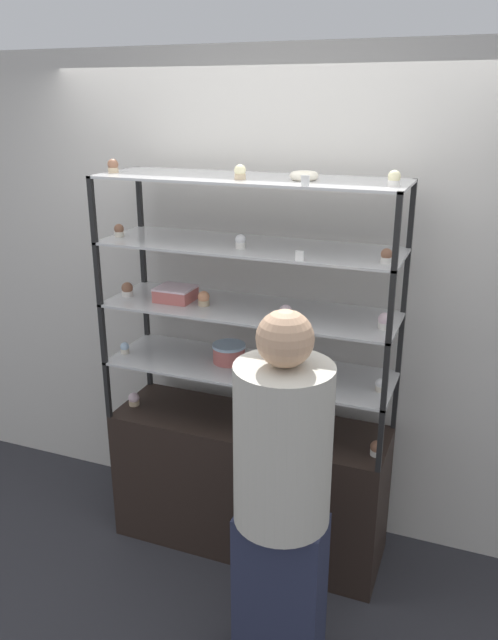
% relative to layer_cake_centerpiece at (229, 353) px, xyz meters
% --- Properties ---
extents(ground_plane, '(20.00, 20.00, 0.00)m').
position_rel_layer_cake_centerpiece_xyz_m(ground_plane, '(0.12, -0.02, -1.11)').
color(ground_plane, '#2D2D33').
extents(back_wall, '(8.00, 0.05, 2.60)m').
position_rel_layer_cake_centerpiece_xyz_m(back_wall, '(0.12, 0.35, 0.19)').
color(back_wall, silver).
rests_on(back_wall, ground_plane).
extents(display_base, '(1.45, 0.46, 0.75)m').
position_rel_layer_cake_centerpiece_xyz_m(display_base, '(0.12, -0.02, -0.74)').
color(display_base, black).
rests_on(display_base, ground_plane).
extents(display_riser_lower, '(1.45, 0.46, 0.31)m').
position_rel_layer_cake_centerpiece_xyz_m(display_riser_lower, '(0.12, -0.02, -0.07)').
color(display_riser_lower, black).
rests_on(display_riser_lower, display_base).
extents(display_riser_middle, '(1.45, 0.46, 0.31)m').
position_rel_layer_cake_centerpiece_xyz_m(display_riser_middle, '(0.12, -0.02, 0.25)').
color(display_riser_middle, black).
rests_on(display_riser_middle, display_riser_lower).
extents(display_riser_upper, '(1.45, 0.46, 0.31)m').
position_rel_layer_cake_centerpiece_xyz_m(display_riser_upper, '(0.12, -0.02, 0.56)').
color(display_riser_upper, black).
rests_on(display_riser_upper, display_riser_middle).
extents(display_riser_top, '(1.45, 0.46, 0.31)m').
position_rel_layer_cake_centerpiece_xyz_m(display_riser_top, '(0.12, -0.02, 0.88)').
color(display_riser_top, black).
rests_on(display_riser_top, display_riser_upper).
extents(layer_cake_centerpiece, '(0.17, 0.17, 0.10)m').
position_rel_layer_cake_centerpiece_xyz_m(layer_cake_centerpiece, '(0.00, 0.00, 0.00)').
color(layer_cake_centerpiece, '#C66660').
rests_on(layer_cake_centerpiece, display_riser_lower).
extents(sheet_cake_frosted, '(0.19, 0.16, 0.07)m').
position_rel_layer_cake_centerpiece_xyz_m(sheet_cake_frosted, '(-0.27, -0.04, 0.30)').
color(sheet_cake_frosted, '#C66660').
rests_on(sheet_cake_frosted, display_riser_middle).
extents(cupcake_0, '(0.06, 0.06, 0.07)m').
position_rel_layer_cake_centerpiece_xyz_m(cupcake_0, '(-0.54, -0.07, -0.33)').
color(cupcake_0, '#CCB28C').
rests_on(cupcake_0, display_base).
extents(cupcake_1, '(0.06, 0.06, 0.07)m').
position_rel_layer_cake_centerpiece_xyz_m(cupcake_1, '(0.12, -0.10, -0.33)').
color(cupcake_1, beige).
rests_on(cupcake_1, display_base).
extents(cupcake_2, '(0.06, 0.06, 0.07)m').
position_rel_layer_cake_centerpiece_xyz_m(cupcake_2, '(0.80, -0.10, -0.33)').
color(cupcake_2, white).
rests_on(cupcake_2, display_base).
extents(price_tag_0, '(0.04, 0.00, 0.04)m').
position_rel_layer_cake_centerpiece_xyz_m(price_tag_0, '(0.22, -0.23, -0.34)').
color(price_tag_0, white).
rests_on(price_tag_0, display_base).
extents(cupcake_3, '(0.05, 0.05, 0.06)m').
position_rel_layer_cake_centerpiece_xyz_m(cupcake_3, '(-0.56, -0.09, -0.02)').
color(cupcake_3, beige).
rests_on(cupcake_3, display_riser_lower).
extents(cupcake_4, '(0.05, 0.05, 0.06)m').
position_rel_layer_cake_centerpiece_xyz_m(cupcake_4, '(0.34, -0.08, -0.02)').
color(cupcake_4, beige).
rests_on(cupcake_4, display_riser_lower).
extents(cupcake_5, '(0.05, 0.05, 0.06)m').
position_rel_layer_cake_centerpiece_xyz_m(cupcake_5, '(0.79, -0.06, -0.02)').
color(cupcake_5, beige).
rests_on(cupcake_5, display_riser_lower).
extents(price_tag_1, '(0.04, 0.00, 0.04)m').
position_rel_layer_cake_centerpiece_xyz_m(price_tag_1, '(0.58, -0.23, -0.03)').
color(price_tag_1, white).
rests_on(price_tag_1, display_riser_lower).
extents(cupcake_6, '(0.06, 0.06, 0.07)m').
position_rel_layer_cake_centerpiece_xyz_m(cupcake_6, '(-0.54, -0.07, 0.30)').
color(cupcake_6, white).
rests_on(cupcake_6, display_riser_middle).
extents(cupcake_7, '(0.06, 0.06, 0.07)m').
position_rel_layer_cake_centerpiece_xyz_m(cupcake_7, '(-0.10, -0.06, 0.30)').
color(cupcake_7, '#CCB28C').
rests_on(cupcake_7, display_riser_middle).
extents(cupcake_8, '(0.06, 0.06, 0.07)m').
position_rel_layer_cake_centerpiece_xyz_m(cupcake_8, '(0.34, -0.13, 0.30)').
color(cupcake_8, white).
rests_on(cupcake_8, display_riser_middle).
extents(cupcake_9, '(0.06, 0.06, 0.07)m').
position_rel_layer_cake_centerpiece_xyz_m(cupcake_9, '(0.79, -0.07, 0.30)').
color(cupcake_9, white).
rests_on(cupcake_9, display_riser_middle).
extents(price_tag_2, '(0.04, 0.00, 0.04)m').
position_rel_layer_cake_centerpiece_xyz_m(price_tag_2, '(0.40, -0.23, 0.29)').
color(price_tag_2, white).
rests_on(price_tag_2, display_riser_middle).
extents(cupcake_10, '(0.05, 0.05, 0.06)m').
position_rel_layer_cake_centerpiece_xyz_m(cupcake_10, '(-0.55, -0.08, 0.61)').
color(cupcake_10, beige).
rests_on(cupcake_10, display_riser_upper).
extents(cupcake_11, '(0.05, 0.05, 0.06)m').
position_rel_layer_cake_centerpiece_xyz_m(cupcake_11, '(0.11, -0.10, 0.61)').
color(cupcake_11, white).
rests_on(cupcake_11, display_riser_upper).
extents(cupcake_12, '(0.05, 0.05, 0.06)m').
position_rel_layer_cake_centerpiece_xyz_m(cupcake_12, '(0.78, -0.14, 0.61)').
color(cupcake_12, white).
rests_on(cupcake_12, display_riser_upper).
extents(price_tag_3, '(0.04, 0.00, 0.04)m').
position_rel_layer_cake_centerpiece_xyz_m(price_tag_3, '(0.43, -0.23, 0.60)').
color(price_tag_3, white).
rests_on(price_tag_3, display_riser_upper).
extents(cupcake_13, '(0.05, 0.05, 0.07)m').
position_rel_layer_cake_centerpiece_xyz_m(cupcake_13, '(-0.56, -0.09, 0.92)').
color(cupcake_13, '#CCB28C').
rests_on(cupcake_13, display_riser_top).
extents(cupcake_14, '(0.05, 0.05, 0.07)m').
position_rel_layer_cake_centerpiece_xyz_m(cupcake_14, '(0.11, -0.11, 0.92)').
color(cupcake_14, '#CCB28C').
rests_on(cupcake_14, display_riser_top).
extents(cupcake_15, '(0.05, 0.05, 0.07)m').
position_rel_layer_cake_centerpiece_xyz_m(cupcake_15, '(0.78, -0.10, 0.92)').
color(cupcake_15, white).
rests_on(cupcake_15, display_riser_top).
extents(price_tag_4, '(0.04, 0.00, 0.04)m').
position_rel_layer_cake_centerpiece_xyz_m(price_tag_4, '(0.45, -0.23, 0.92)').
color(price_tag_4, white).
rests_on(price_tag_4, display_riser_top).
extents(donut_glazed, '(0.13, 0.13, 0.04)m').
position_rel_layer_cake_centerpiece_xyz_m(donut_glazed, '(0.38, -0.03, 0.91)').
color(donut_glazed, '#EFE5CC').
rests_on(donut_glazed, display_riser_top).
extents(customer_figure, '(0.38, 0.38, 1.64)m').
position_rel_layer_cake_centerpiece_xyz_m(customer_figure, '(0.53, -0.72, -0.24)').
color(customer_figure, '#282D47').
rests_on(customer_figure, ground_plane).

